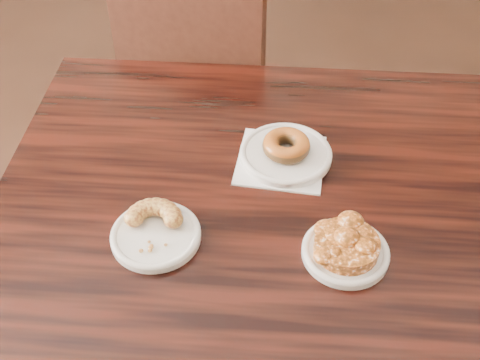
{
  "coord_description": "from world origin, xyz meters",
  "views": [
    {
      "loc": [
        -0.06,
        -0.78,
        1.52
      ],
      "look_at": [
        -0.1,
        -0.04,
        0.8
      ],
      "focal_mm": 45.0,
      "sensor_mm": 36.0,
      "label": 1
    }
  ],
  "objects_px": {
    "glazed_donut": "(286,146)",
    "apple_fritter": "(347,243)",
    "cafe_table": "(257,340)",
    "chair_far": "(218,97)",
    "cruller_fragment": "(155,227)"
  },
  "relations": [
    {
      "from": "chair_far",
      "to": "glazed_donut",
      "type": "height_order",
      "value": "chair_far"
    },
    {
      "from": "cafe_table",
      "to": "apple_fritter",
      "type": "bearing_deg",
      "value": -21.96
    },
    {
      "from": "glazed_donut",
      "to": "chair_far",
      "type": "bearing_deg",
      "value": 106.8
    },
    {
      "from": "cafe_table",
      "to": "chair_far",
      "type": "bearing_deg",
      "value": 101.87
    },
    {
      "from": "cafe_table",
      "to": "chair_far",
      "type": "distance_m",
      "value": 0.79
    },
    {
      "from": "apple_fritter",
      "to": "chair_far",
      "type": "bearing_deg",
      "value": 108.38
    },
    {
      "from": "chair_far",
      "to": "cruller_fragment",
      "type": "xyz_separation_m",
      "value": [
        -0.04,
        -0.81,
        0.33
      ]
    },
    {
      "from": "glazed_donut",
      "to": "cruller_fragment",
      "type": "bearing_deg",
      "value": -136.07
    },
    {
      "from": "glazed_donut",
      "to": "apple_fritter",
      "type": "bearing_deg",
      "value": -67.67
    },
    {
      "from": "chair_far",
      "to": "apple_fritter",
      "type": "height_order",
      "value": "chair_far"
    },
    {
      "from": "apple_fritter",
      "to": "glazed_donut",
      "type": "bearing_deg",
      "value": 112.33
    },
    {
      "from": "cruller_fragment",
      "to": "chair_far",
      "type": "bearing_deg",
      "value": 87.32
    },
    {
      "from": "apple_fritter",
      "to": "cruller_fragment",
      "type": "bearing_deg",
      "value": 176.13
    },
    {
      "from": "apple_fritter",
      "to": "cruller_fragment",
      "type": "relative_size",
      "value": 1.3
    },
    {
      "from": "cruller_fragment",
      "to": "cafe_table",
      "type": "bearing_deg",
      "value": 12.53
    }
  ]
}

